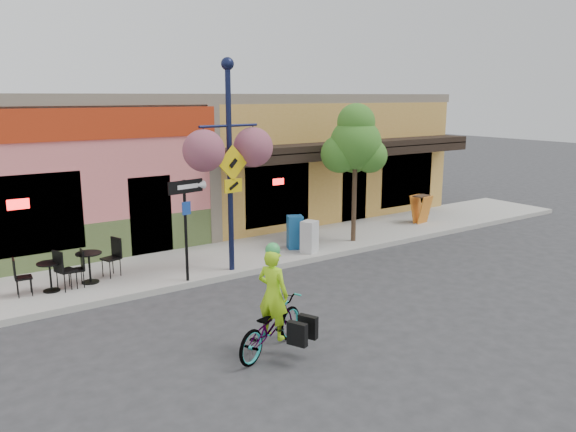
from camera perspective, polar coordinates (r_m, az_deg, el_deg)
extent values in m
plane|color=#2D2D30|center=(14.70, 2.45, -5.49)|extent=(90.00, 90.00, 0.00)
cube|color=#9E9B93|center=(16.25, -1.81, -3.48)|extent=(24.00, 3.00, 0.15)
cube|color=#A8A59E|center=(15.10, 1.19, -4.70)|extent=(24.00, 0.12, 0.15)
imported|color=maroon|center=(10.06, -1.76, -11.05)|extent=(1.97, 1.34, 0.98)
imported|color=#A5EA18|center=(9.96, -1.53, -9.27)|extent=(0.60, 0.70, 1.63)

